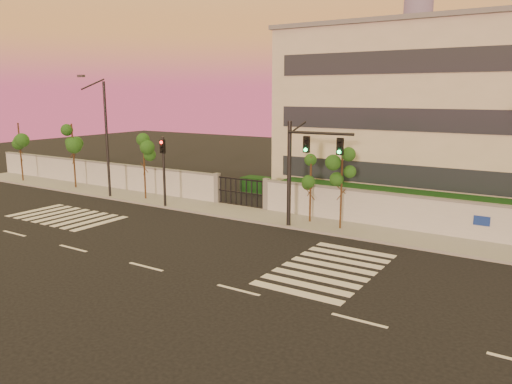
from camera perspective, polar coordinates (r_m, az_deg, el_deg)
ground at (r=23.03m, az=-12.46°, el=-8.35°), size 120.00×120.00×0.00m
sidewalk at (r=30.97m, az=1.33°, el=-2.86°), size 60.00×3.00×0.15m
perimeter_wall at (r=31.96m, az=2.89°, el=-0.60°), size 60.00×0.36×2.20m
hedge_row at (r=33.91m, az=6.74°, el=-0.41°), size 41.00×4.25×1.80m
institutional_building at (r=37.80m, az=22.76°, el=8.16°), size 24.40×12.40×12.25m
road_markings at (r=26.65m, az=-9.18°, el=-5.50°), size 57.00×7.62×0.02m
street_tree_a at (r=47.50m, az=-25.40°, el=5.51°), size 1.54×1.22×5.12m
street_tree_b at (r=42.32m, az=-20.19°, el=5.46°), size 1.61×1.28×5.25m
street_tree_c at (r=36.36m, az=-12.67°, el=4.49°), size 1.47×1.17×4.78m
street_tree_d at (r=29.19m, az=6.33°, el=2.01°), size 1.40×1.11×4.04m
street_tree_e at (r=27.86m, az=9.85°, el=2.62°), size 1.34×1.07×4.79m
traffic_signal_main at (r=27.77m, az=5.21°, el=3.40°), size 3.86×0.45×6.10m
traffic_signal_secondary at (r=33.67m, az=-10.53°, el=3.26°), size 0.37×0.35×4.81m
streetlight_west at (r=37.66m, az=-16.92°, el=6.42°), size 0.53×2.12×8.83m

